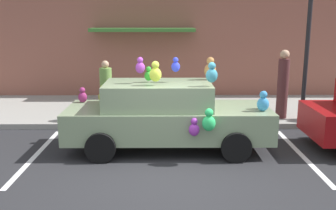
{
  "coord_description": "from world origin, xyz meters",
  "views": [
    {
      "loc": [
        -0.02,
        -7.04,
        2.94
      ],
      "look_at": [
        0.03,
        2.01,
        0.9
      ],
      "focal_mm": 41.21,
      "sensor_mm": 36.0,
      "label": 1
    }
  ],
  "objects_px": {
    "teddy_bear_on_sidewalk": "(117,108)",
    "street_lamp_post": "(309,27)",
    "pedestrian_walking_past": "(106,93)",
    "plush_covered_car": "(166,115)",
    "pedestrian_near_shopfront": "(283,86)"
  },
  "relations": [
    {
      "from": "teddy_bear_on_sidewalk",
      "to": "street_lamp_post",
      "type": "bearing_deg",
      "value": -1.63
    },
    {
      "from": "teddy_bear_on_sidewalk",
      "to": "street_lamp_post",
      "type": "distance_m",
      "value": 5.71
    },
    {
      "from": "street_lamp_post",
      "to": "pedestrian_walking_past",
      "type": "bearing_deg",
      "value": -179.47
    },
    {
      "from": "teddy_bear_on_sidewalk",
      "to": "pedestrian_walking_past",
      "type": "height_order",
      "value": "pedestrian_walking_past"
    },
    {
      "from": "plush_covered_car",
      "to": "pedestrian_walking_past",
      "type": "distance_m",
      "value": 2.64
    },
    {
      "from": "street_lamp_post",
      "to": "pedestrian_walking_past",
      "type": "distance_m",
      "value": 5.79
    },
    {
      "from": "teddy_bear_on_sidewalk",
      "to": "street_lamp_post",
      "type": "height_order",
      "value": "street_lamp_post"
    },
    {
      "from": "plush_covered_car",
      "to": "pedestrian_walking_past",
      "type": "height_order",
      "value": "plush_covered_car"
    },
    {
      "from": "street_lamp_post",
      "to": "pedestrian_near_shopfront",
      "type": "xyz_separation_m",
      "value": [
        -0.54,
        0.17,
        -1.64
      ]
    },
    {
      "from": "plush_covered_car",
      "to": "pedestrian_near_shopfront",
      "type": "height_order",
      "value": "plush_covered_car"
    },
    {
      "from": "pedestrian_near_shopfront",
      "to": "street_lamp_post",
      "type": "bearing_deg",
      "value": -17.4
    },
    {
      "from": "plush_covered_car",
      "to": "pedestrian_walking_past",
      "type": "relative_size",
      "value": 2.73
    },
    {
      "from": "teddy_bear_on_sidewalk",
      "to": "street_lamp_post",
      "type": "relative_size",
      "value": 0.14
    },
    {
      "from": "street_lamp_post",
      "to": "pedestrian_near_shopfront",
      "type": "distance_m",
      "value": 1.74
    },
    {
      "from": "plush_covered_car",
      "to": "teddy_bear_on_sidewalk",
      "type": "height_order",
      "value": "plush_covered_car"
    }
  ]
}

